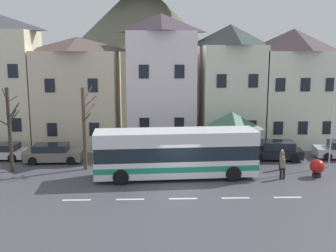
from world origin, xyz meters
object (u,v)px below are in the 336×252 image
(parked_car_03, at_px, (0,151))
(harbour_buoy, at_px, (317,167))
(townhouse_04, at_px, (291,87))
(parked_car_00, at_px, (276,151))
(public_bench, at_px, (208,148))
(townhouse_01, at_px, (79,91))
(pedestrian_01, at_px, (283,166))
(flagpole, at_px, (334,106))
(bare_tree_02, at_px, (10,128))
(pedestrian_00, at_px, (245,158))
(pedestrian_02, at_px, (282,159))
(bus_shelter, at_px, (232,121))
(parked_car_01, at_px, (53,153))
(hilltop_castle, at_px, (142,45))
(transit_bus, at_px, (176,154))
(townhouse_03, at_px, (229,85))
(bare_tree_01, at_px, (85,127))
(townhouse_02, at_px, (161,80))

(parked_car_03, xyz_separation_m, harbour_buoy, (22.80, -5.46, 0.07))
(townhouse_04, bearing_deg, harbour_buoy, -98.66)
(parked_car_00, distance_m, public_bench, 5.34)
(townhouse_04, relative_size, parked_car_00, 2.41)
(townhouse_01, height_order, parked_car_00, townhouse_01)
(public_bench, bearing_deg, pedestrian_01, -59.70)
(flagpole, distance_m, bare_tree_02, 22.61)
(pedestrian_00, relative_size, public_bench, 1.03)
(pedestrian_02, bearing_deg, public_bench, 134.24)
(public_bench, bearing_deg, bus_shelter, -53.82)
(parked_car_03, distance_m, flagpole, 25.19)
(pedestrian_02, relative_size, bare_tree_02, 0.25)
(townhouse_04, distance_m, parked_car_01, 21.41)
(bus_shelter, xyz_separation_m, parked_car_00, (3.52, 0.16, -2.36))
(harbour_buoy, bearing_deg, pedestrian_02, 136.00)
(hilltop_castle, bearing_deg, transit_bus, -84.50)
(hilltop_castle, height_order, transit_bus, hilltop_castle)
(townhouse_03, distance_m, parked_car_01, 16.37)
(bus_shelter, bearing_deg, townhouse_03, 81.66)
(public_bench, bearing_deg, townhouse_04, 26.97)
(parked_car_03, height_order, flagpole, flagpole)
(parked_car_01, bearing_deg, parked_car_03, 165.75)
(parked_car_01, height_order, harbour_buoy, parked_car_01)
(parked_car_03, bearing_deg, townhouse_03, -161.14)
(hilltop_castle, height_order, bare_tree_02, hilltop_castle)
(parked_car_01, relative_size, bare_tree_01, 0.73)
(townhouse_03, relative_size, bare_tree_02, 1.81)
(townhouse_02, height_order, bus_shelter, townhouse_02)
(pedestrian_01, distance_m, bare_tree_01, 13.69)
(hilltop_castle, xyz_separation_m, bus_shelter, (7.45, -26.75, -6.17))
(bare_tree_02, bearing_deg, transit_bus, -8.70)
(pedestrian_02, bearing_deg, parked_car_00, 81.67)
(public_bench, bearing_deg, transit_bus, -115.80)
(parked_car_00, bearing_deg, townhouse_04, -109.44)
(parked_car_03, distance_m, bare_tree_02, 4.78)
(townhouse_01, xyz_separation_m, bare_tree_01, (1.76, -8.20, -1.70))
(parked_car_01, relative_size, pedestrian_00, 2.77)
(parked_car_00, bearing_deg, townhouse_03, -59.20)
(parked_car_01, relative_size, parked_car_03, 0.99)
(townhouse_02, relative_size, transit_bus, 1.07)
(parked_car_01, distance_m, pedestrian_00, 14.25)
(flagpole, bearing_deg, townhouse_02, 146.21)
(hilltop_castle, distance_m, pedestrian_02, 32.39)
(public_bench, bearing_deg, parked_car_01, -170.43)
(pedestrian_00, bearing_deg, pedestrian_01, -48.17)
(parked_car_03, relative_size, pedestrian_01, 2.74)
(townhouse_01, height_order, pedestrian_02, townhouse_01)
(townhouse_03, height_order, pedestrian_01, townhouse_03)
(pedestrian_02, bearing_deg, townhouse_04, 68.71)
(townhouse_03, xyz_separation_m, bus_shelter, (-0.91, -6.20, -2.24))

